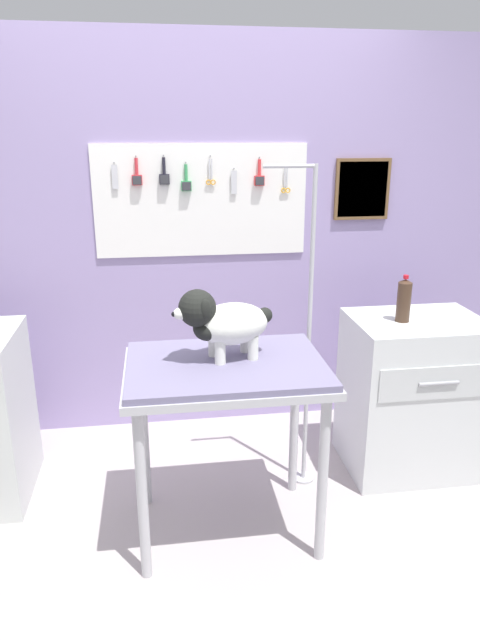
% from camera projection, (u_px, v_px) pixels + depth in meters
% --- Properties ---
extents(ground, '(4.40, 4.00, 0.04)m').
position_uv_depth(ground, '(214.00, 557.00, 2.54)').
color(ground, '#ACA1A1').
extents(rear_wall_panel, '(4.00, 0.11, 2.30)m').
position_uv_depth(rear_wall_panel, '(191.00, 241.00, 3.37)').
color(rear_wall_panel, '#9A88BC').
rests_on(rear_wall_panel, ground).
extents(grooming_table, '(0.86, 0.63, 0.84)m').
position_uv_depth(grooming_table, '(226.00, 383.00, 2.46)').
color(grooming_table, '#B7B7BC').
rests_on(grooming_table, ground).
extents(grooming_arm, '(0.30, 0.11, 1.64)m').
position_uv_depth(grooming_arm, '(307.00, 346.00, 2.83)').
color(grooming_arm, '#B7B7BC').
rests_on(grooming_arm, ground).
extents(dog, '(0.44, 0.26, 0.32)m').
position_uv_depth(dog, '(222.00, 321.00, 2.41)').
color(dog, white).
rests_on(dog, grooming_table).
extents(cabinet_right, '(0.68, 0.54, 0.85)m').
position_uv_depth(cabinet_right, '(411.00, 394.00, 3.08)').
color(cabinet_right, silver).
rests_on(cabinet_right, ground).
extents(soda_bottle, '(0.07, 0.07, 0.24)m').
position_uv_depth(soda_bottle, '(404.00, 300.00, 2.89)').
color(soda_bottle, '#432E20').
rests_on(soda_bottle, cabinet_right).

